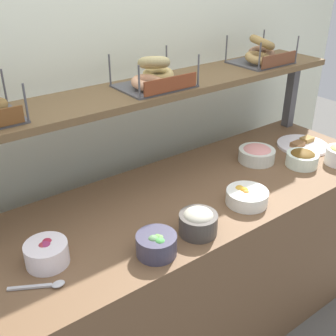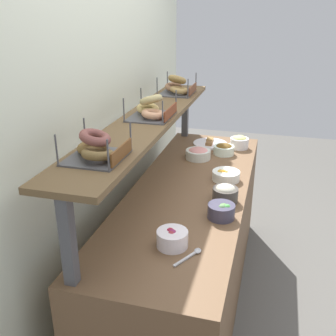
{
  "view_description": "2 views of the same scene",
  "coord_description": "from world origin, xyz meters",
  "px_view_note": "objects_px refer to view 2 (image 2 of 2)",
  "views": [
    {
      "loc": [
        -0.99,
        -1.21,
        1.82
      ],
      "look_at": [
        -0.07,
        0.03,
        1.0
      ],
      "focal_mm": 44.55,
      "sensor_mm": 36.0,
      "label": 1
    },
    {
      "loc": [
        -2.2,
        -0.46,
        1.91
      ],
      "look_at": [
        -0.18,
        0.09,
        1.04
      ],
      "focal_mm": 42.52,
      "sensor_mm": 36.0,
      "label": 2
    }
  ],
  "objects_px": {
    "bagel_basket_everything": "(177,87)",
    "bowl_chocolate_spread": "(224,149)",
    "bowl_lox_spread": "(198,153)",
    "bowl_beet_salad": "(172,238)",
    "serving_spoon_near_plate": "(192,254)",
    "bagel_basket_cinnamon_raisin": "(96,148)",
    "bowl_fruit_salad": "(226,175)",
    "bagel_basket_plain": "(152,109)",
    "serving_plate_white": "(210,143)",
    "bowl_egg_salad": "(239,142)",
    "bowl_tuna_salad": "(225,193)",
    "bowl_veggie_mix": "(222,211)"
  },
  "relations": [
    {
      "from": "bagel_basket_everything",
      "to": "bowl_chocolate_spread",
      "type": "bearing_deg",
      "value": -98.58
    },
    {
      "from": "bowl_lox_spread",
      "to": "bowl_beet_salad",
      "type": "bearing_deg",
      "value": -174.67
    },
    {
      "from": "serving_spoon_near_plate",
      "to": "bagel_basket_cinnamon_raisin",
      "type": "relative_size",
      "value": 0.61
    },
    {
      "from": "bowl_fruit_salad",
      "to": "bowl_lox_spread",
      "type": "relative_size",
      "value": 0.98
    },
    {
      "from": "bowl_chocolate_spread",
      "to": "bagel_basket_plain",
      "type": "xyz_separation_m",
      "value": [
        -0.63,
        0.37,
        0.44
      ]
    },
    {
      "from": "bowl_beet_salad",
      "to": "serving_plate_white",
      "type": "bearing_deg",
      "value": 2.92
    },
    {
      "from": "bagel_basket_everything",
      "to": "bowl_egg_salad",
      "type": "bearing_deg",
      "value": -76.6
    },
    {
      "from": "bowl_tuna_salad",
      "to": "bowl_veggie_mix",
      "type": "bearing_deg",
      "value": -177.8
    },
    {
      "from": "bowl_fruit_salad",
      "to": "bagel_basket_cinnamon_raisin",
      "type": "relative_size",
      "value": 0.67
    },
    {
      "from": "bowl_lox_spread",
      "to": "bagel_basket_plain",
      "type": "height_order",
      "value": "bagel_basket_plain"
    },
    {
      "from": "bowl_fruit_salad",
      "to": "bagel_basket_everything",
      "type": "distance_m",
      "value": 0.84
    },
    {
      "from": "bowl_egg_salad",
      "to": "bagel_basket_cinnamon_raisin",
      "type": "distance_m",
      "value": 1.66
    },
    {
      "from": "bowl_lox_spread",
      "to": "serving_spoon_near_plate",
      "type": "bearing_deg",
      "value": -169.94
    },
    {
      "from": "bowl_egg_salad",
      "to": "bagel_basket_plain",
      "type": "height_order",
      "value": "bagel_basket_plain"
    },
    {
      "from": "bowl_tuna_salad",
      "to": "bowl_beet_salad",
      "type": "height_order",
      "value": "bowl_tuna_salad"
    },
    {
      "from": "bagel_basket_plain",
      "to": "bowl_egg_salad",
      "type": "bearing_deg",
      "value": -30.1
    },
    {
      "from": "bowl_veggie_mix",
      "to": "bagel_basket_plain",
      "type": "xyz_separation_m",
      "value": [
        0.34,
        0.49,
        0.44
      ]
    },
    {
      "from": "bowl_veggie_mix",
      "to": "bowl_beet_salad",
      "type": "relative_size",
      "value": 0.98
    },
    {
      "from": "serving_plate_white",
      "to": "serving_spoon_near_plate",
      "type": "distance_m",
      "value": 1.56
    },
    {
      "from": "bowl_beet_salad",
      "to": "bowl_tuna_salad",
      "type": "bearing_deg",
      "value": -18.57
    },
    {
      "from": "bagel_basket_plain",
      "to": "bowl_tuna_salad",
      "type": "bearing_deg",
      "value": -106.57
    },
    {
      "from": "bowl_chocolate_spread",
      "to": "serving_spoon_near_plate",
      "type": "relative_size",
      "value": 0.95
    },
    {
      "from": "bowl_tuna_salad",
      "to": "bowl_chocolate_spread",
      "type": "bearing_deg",
      "value": 8.47
    },
    {
      "from": "bowl_tuna_salad",
      "to": "bagel_basket_plain",
      "type": "height_order",
      "value": "bagel_basket_plain"
    },
    {
      "from": "bagel_basket_everything",
      "to": "bowl_lox_spread",
      "type": "bearing_deg",
      "value": -133.49
    },
    {
      "from": "bowl_tuna_salad",
      "to": "bowl_fruit_salad",
      "type": "height_order",
      "value": "bowl_tuna_salad"
    },
    {
      "from": "bowl_veggie_mix",
      "to": "bowl_beet_salad",
      "type": "bearing_deg",
      "value": 150.69
    },
    {
      "from": "bowl_egg_salad",
      "to": "serving_spoon_near_plate",
      "type": "bearing_deg",
      "value": 178.01
    },
    {
      "from": "bagel_basket_plain",
      "to": "bowl_beet_salad",
      "type": "bearing_deg",
      "value": -155.5
    },
    {
      "from": "serving_plate_white",
      "to": "bagel_basket_plain",
      "type": "distance_m",
      "value": 0.98
    },
    {
      "from": "bowl_veggie_mix",
      "to": "serving_plate_white",
      "type": "bearing_deg",
      "value": 12.64
    },
    {
      "from": "bowl_lox_spread",
      "to": "bagel_basket_plain",
      "type": "distance_m",
      "value": 0.69
    },
    {
      "from": "bowl_chocolate_spread",
      "to": "bowl_beet_salad",
      "type": "height_order",
      "value": "bowl_beet_salad"
    },
    {
      "from": "bowl_beet_salad",
      "to": "serving_spoon_near_plate",
      "type": "relative_size",
      "value": 0.91
    },
    {
      "from": "bowl_fruit_salad",
      "to": "bagel_basket_cinnamon_raisin",
      "type": "distance_m",
      "value": 1.09
    },
    {
      "from": "bowl_chocolate_spread",
      "to": "bowl_fruit_salad",
      "type": "height_order",
      "value": "bowl_chocolate_spread"
    },
    {
      "from": "bowl_tuna_salad",
      "to": "bagel_basket_everything",
      "type": "height_order",
      "value": "bagel_basket_everything"
    },
    {
      "from": "bowl_veggie_mix",
      "to": "serving_spoon_near_plate",
      "type": "relative_size",
      "value": 0.89
    },
    {
      "from": "bowl_tuna_salad",
      "to": "bowl_beet_salad",
      "type": "bearing_deg",
      "value": 161.43
    },
    {
      "from": "bowl_tuna_salad",
      "to": "bowl_egg_salad",
      "type": "height_order",
      "value": "same"
    },
    {
      "from": "bowl_tuna_salad",
      "to": "serving_plate_white",
      "type": "relative_size",
      "value": 0.54
    },
    {
      "from": "bowl_fruit_salad",
      "to": "bagel_basket_everything",
      "type": "height_order",
      "value": "bagel_basket_everything"
    },
    {
      "from": "bowl_tuna_salad",
      "to": "serving_spoon_near_plate",
      "type": "relative_size",
      "value": 0.9
    },
    {
      "from": "bagel_basket_cinnamon_raisin",
      "to": "bagel_basket_plain",
      "type": "bearing_deg",
      "value": -2.05
    },
    {
      "from": "bowl_chocolate_spread",
      "to": "bagel_basket_cinnamon_raisin",
      "type": "height_order",
      "value": "bagel_basket_cinnamon_raisin"
    },
    {
      "from": "bowl_chocolate_spread",
      "to": "bowl_egg_salad",
      "type": "bearing_deg",
      "value": -29.76
    },
    {
      "from": "bowl_tuna_salad",
      "to": "bagel_basket_plain",
      "type": "xyz_separation_m",
      "value": [
        0.14,
        0.48,
        0.43
      ]
    },
    {
      "from": "serving_plate_white",
      "to": "bowl_beet_salad",
      "type": "bearing_deg",
      "value": -177.08
    },
    {
      "from": "serving_plate_white",
      "to": "bagel_basket_everything",
      "type": "bearing_deg",
      "value": 118.67
    },
    {
      "from": "bowl_tuna_salad",
      "to": "bowl_lox_spread",
      "type": "xyz_separation_m",
      "value": [
        0.63,
        0.29,
        -0.01
      ]
    }
  ]
}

